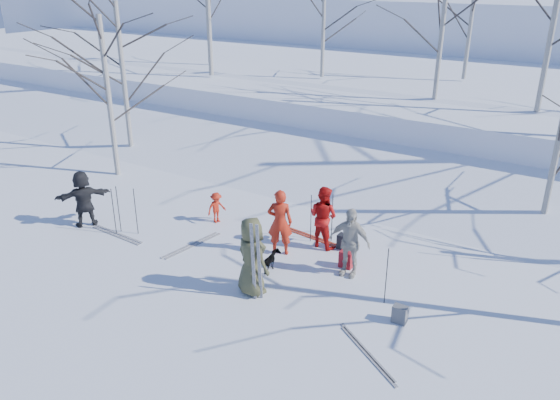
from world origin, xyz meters
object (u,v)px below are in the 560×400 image
Objects in this scene: skier_grey_west at (83,199)px; dog at (271,262)px; skier_red_north at (280,222)px; skier_red_seated at (216,208)px; backpack_grey at (400,314)px; backpack_dark at (344,242)px; skier_cream_east at (349,242)px; backpack_red at (346,259)px; skier_olive_center at (252,256)px; skier_redor_behind at (323,217)px.

skier_grey_west is 2.65× the size of dog.
skier_red_north is 2.63m from skier_red_seated.
skier_red_seated reaches higher than dog.
backpack_grey is 3.32m from backpack_dark.
skier_red_north is at bearing 161.72° from backpack_grey.
skier_cream_east is 1.44m from backpack_dark.
backpack_dark is (-2.39, 2.30, 0.01)m from backpack_grey.
backpack_grey is at bearing 135.56° from skier_red_north.
backpack_red is 1.11× the size of backpack_grey.
skier_red_seated reaches higher than backpack_dark.
skier_red_seated is 3.86m from backpack_dark.
backpack_red is at bearing -61.19° from backpack_dark.
skier_cream_east reaches higher than backpack_red.
dog is at bearing 174.62° from backpack_grey.
skier_red_seated is 4.30m from backpack_red.
skier_red_north is at bearing -171.79° from backpack_red.
skier_red_north is (-0.46, 1.90, -0.04)m from skier_olive_center.
skier_red_north reaches higher than backpack_grey.
skier_olive_center is at bearing -111.57° from skier_red_seated.
skier_cream_east is (4.46, -0.63, 0.40)m from skier_red_seated.
skier_redor_behind reaches higher than skier_red_seated.
skier_red_seated is 0.56× the size of skier_grey_west.
skier_olive_center is 2.97× the size of dog.
skier_olive_center is 2.86m from skier_redor_behind.
skier_red_seated is at bearing 175.22° from backpack_red.
skier_olive_center is 1.95m from skier_red_north.
skier_grey_west is at bearing -166.35° from backpack_red.
backpack_grey is at bearing -151.23° from skier_olive_center.
backpack_red is at bearing 162.05° from skier_red_north.
backpack_dark is (3.82, 0.47, -0.25)m from skier_red_seated.
skier_cream_east is at bearing -56.30° from backpack_red.
skier_cream_east reaches higher than dog.
skier_red_seated is at bearing 163.60° from backpack_grey.
dog is (0.33, -0.90, -0.61)m from skier_red_north.
dog is (5.87, 0.62, -0.55)m from skier_grey_west.
skier_red_north is at bearing -85.19° from skier_red_seated.
backpack_dark is at bearing -166.23° from skier_red_north.
skier_grey_west is at bearing 30.34° from skier_redor_behind.
skier_olive_center is 1.10× the size of skier_redor_behind.
skier_grey_west is (-5.54, -1.52, -0.06)m from skier_red_north.
backpack_red is (-0.18, 0.28, -0.65)m from skier_cream_east.
skier_cream_east reaches higher than skier_red_seated.
skier_cream_east is at bearing -59.93° from backpack_dark.
skier_grey_west is 7.53m from backpack_red.
backpack_dark is (-0.46, 0.83, -0.01)m from backpack_red.
skier_redor_behind is 4.16× the size of backpack_dark.
skier_red_north reaches higher than skier_red_seated.
skier_red_seated is 0.53× the size of skier_cream_east.
skier_red_north is 1.20m from skier_redor_behind.
skier_redor_behind is at bearing 143.78° from backpack_grey.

